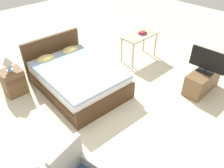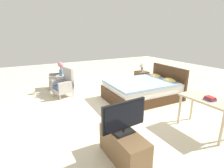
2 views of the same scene
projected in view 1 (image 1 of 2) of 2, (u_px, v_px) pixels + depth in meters
The scene contains 8 objects.
ground_plane at pixel (107, 111), 4.47m from camera, with size 16.00×16.00×0.00m, color beige.
bed at pixel (76, 77), 4.96m from camera, with size 1.59×2.23×0.96m.
nightstand at pixel (14, 82), 4.81m from camera, with size 0.44×0.41×0.59m.
table_lamp at pixel (7, 62), 4.51m from camera, with size 0.22×0.22×0.33m.
tv_stand at pixel (202, 81), 4.92m from camera, with size 0.96×0.40×0.49m.
tv_flatscreen at pixel (208, 61), 4.61m from camera, with size 0.22×0.77×0.53m.
vanity_desk at pixel (140, 38), 5.89m from camera, with size 1.04×0.52×0.72m.
book_stack at pixel (143, 33), 5.82m from camera, with size 0.21×0.15×0.07m.
Camera 1 is at (-2.17, -2.45, 3.10)m, focal length 35.00 mm.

